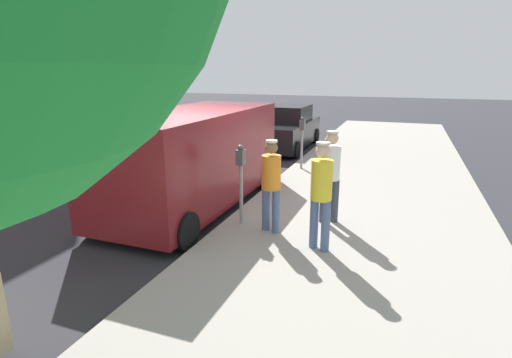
{
  "coord_description": "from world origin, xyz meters",
  "views": [
    {
      "loc": [
        4.12,
        -7.6,
        3.0
      ],
      "look_at": [
        1.65,
        -0.92,
        1.05
      ],
      "focal_mm": 28.15,
      "sensor_mm": 36.0,
      "label": 1
    }
  ],
  "objects_px": {
    "parking_meter_near": "(241,171)",
    "parking_meter_far": "(302,134)",
    "pedestrian_in_yellow": "(321,189)",
    "parked_van": "(193,157)",
    "pedestrian_in_orange": "(271,180)",
    "parked_sedan_ahead": "(285,129)",
    "pedestrian_in_white": "(331,171)"
  },
  "relations": [
    {
      "from": "parking_meter_near",
      "to": "parking_meter_far",
      "type": "height_order",
      "value": "same"
    },
    {
      "from": "parking_meter_far",
      "to": "pedestrian_in_yellow",
      "type": "bearing_deg",
      "value": -72.96
    },
    {
      "from": "parked_van",
      "to": "pedestrian_in_orange",
      "type": "bearing_deg",
      "value": -26.97
    },
    {
      "from": "parked_sedan_ahead",
      "to": "pedestrian_in_orange",
      "type": "bearing_deg",
      "value": -75.41
    },
    {
      "from": "pedestrian_in_orange",
      "to": "parked_van",
      "type": "height_order",
      "value": "parked_van"
    },
    {
      "from": "parking_meter_near",
      "to": "parked_van",
      "type": "xyz_separation_m",
      "value": [
        -1.5,
        0.9,
        -0.03
      ]
    },
    {
      "from": "pedestrian_in_orange",
      "to": "parked_sedan_ahead",
      "type": "height_order",
      "value": "pedestrian_in_orange"
    },
    {
      "from": "pedestrian_in_white",
      "to": "parking_meter_far",
      "type": "bearing_deg",
      "value": 110.97
    },
    {
      "from": "parking_meter_far",
      "to": "pedestrian_in_yellow",
      "type": "distance_m",
      "value": 5.58
    },
    {
      "from": "pedestrian_in_orange",
      "to": "pedestrian_in_yellow",
      "type": "bearing_deg",
      "value": -24.53
    },
    {
      "from": "parking_meter_near",
      "to": "pedestrian_in_white",
      "type": "height_order",
      "value": "pedestrian_in_white"
    },
    {
      "from": "pedestrian_in_white",
      "to": "pedestrian_in_yellow",
      "type": "height_order",
      "value": "pedestrian_in_yellow"
    },
    {
      "from": "pedestrian_in_yellow",
      "to": "parked_sedan_ahead",
      "type": "bearing_deg",
      "value": 109.63
    },
    {
      "from": "parking_meter_near",
      "to": "parked_sedan_ahead",
      "type": "distance_m",
      "value": 8.48
    },
    {
      "from": "parked_van",
      "to": "parked_sedan_ahead",
      "type": "relative_size",
      "value": 1.19
    },
    {
      "from": "parking_meter_near",
      "to": "pedestrian_in_white",
      "type": "xyz_separation_m",
      "value": [
        1.56,
        0.63,
        -0.01
      ]
    },
    {
      "from": "parking_meter_far",
      "to": "pedestrian_in_yellow",
      "type": "relative_size",
      "value": 0.86
    },
    {
      "from": "pedestrian_in_white",
      "to": "pedestrian_in_yellow",
      "type": "xyz_separation_m",
      "value": [
        0.08,
        -1.27,
        0.01
      ]
    },
    {
      "from": "parking_meter_far",
      "to": "pedestrian_in_orange",
      "type": "xyz_separation_m",
      "value": [
        0.66,
        -4.89,
        -0.07
      ]
    },
    {
      "from": "parking_meter_near",
      "to": "pedestrian_in_orange",
      "type": "relative_size",
      "value": 0.91
    },
    {
      "from": "pedestrian_in_yellow",
      "to": "parked_van",
      "type": "relative_size",
      "value": 0.34
    },
    {
      "from": "pedestrian_in_yellow",
      "to": "parked_van",
      "type": "height_order",
      "value": "parked_van"
    },
    {
      "from": "parking_meter_far",
      "to": "parked_sedan_ahead",
      "type": "bearing_deg",
      "value": 113.29
    },
    {
      "from": "pedestrian_in_orange",
      "to": "parked_van",
      "type": "relative_size",
      "value": 0.32
    },
    {
      "from": "parked_sedan_ahead",
      "to": "parked_van",
      "type": "bearing_deg",
      "value": -89.54
    },
    {
      "from": "pedestrian_in_white",
      "to": "parked_sedan_ahead",
      "type": "height_order",
      "value": "pedestrian_in_white"
    },
    {
      "from": "parking_meter_near",
      "to": "pedestrian_in_yellow",
      "type": "height_order",
      "value": "pedestrian_in_yellow"
    },
    {
      "from": "pedestrian_in_orange",
      "to": "pedestrian_in_white",
      "type": "height_order",
      "value": "pedestrian_in_white"
    },
    {
      "from": "pedestrian_in_white",
      "to": "pedestrian_in_orange",
      "type": "bearing_deg",
      "value": -137.48
    },
    {
      "from": "pedestrian_in_yellow",
      "to": "pedestrian_in_white",
      "type": "bearing_deg",
      "value": 93.51
    },
    {
      "from": "pedestrian_in_yellow",
      "to": "parked_van",
      "type": "bearing_deg",
      "value": 153.78
    },
    {
      "from": "parked_sedan_ahead",
      "to": "parking_meter_far",
      "type": "bearing_deg",
      "value": -66.71
    }
  ]
}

